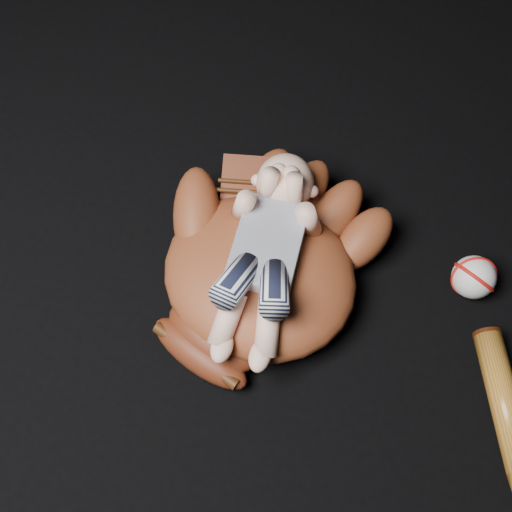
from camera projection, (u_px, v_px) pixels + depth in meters
name	position (u px, v px, depth m)	size (l,w,h in m)	color
baseball_glove	(260.00, 270.00, 1.10)	(0.42, 0.48, 0.15)	maroon
newborn_baby	(264.00, 258.00, 1.04)	(0.18, 0.38, 0.16)	beige
baseball	(474.00, 277.00, 1.13)	(0.08, 0.08, 0.08)	silver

